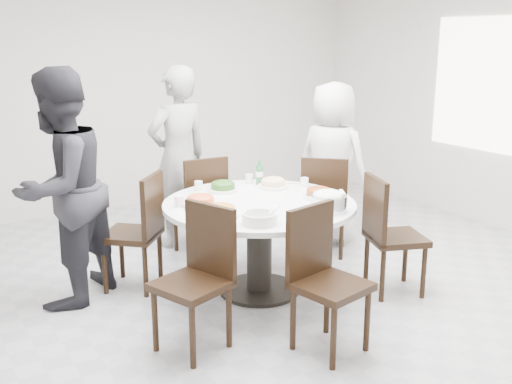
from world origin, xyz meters
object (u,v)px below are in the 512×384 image
chair_n (199,205)px  chair_se (396,235)px  chair_nw (131,232)px  chair_s (331,283)px  soup_bowl (260,218)px  chair_ne (325,204)px  diner_left (61,189)px  chair_sw (191,282)px  diner_right (332,163)px  diner_middle (178,158)px  rice_bowl (328,203)px  dining_table (259,248)px  beverage_bottle (259,172)px

chair_n → chair_se: bearing=123.7°
chair_nw → chair_s: 1.80m
chair_n → soup_bowl: bearing=82.9°
chair_ne → chair_se: 1.01m
diner_left → chair_sw: bearing=74.6°
chair_n → diner_right: 1.38m
chair_s → diner_left: (-1.26, 1.66, 0.42)m
chair_ne → chair_sw: 2.11m
chair_sw → chair_s: (0.76, -0.48, 0.00)m
diner_middle → rice_bowl: (0.37, -1.85, -0.06)m
chair_ne → diner_left: bearing=36.6°
chair_s → chair_sw: bearing=135.9°
dining_table → beverage_bottle: bearing=58.3°
diner_left → soup_bowl: (1.06, -1.10, -0.11)m
chair_nw → diner_middle: bearing=176.8°
diner_middle → chair_ne: bearing=130.6°
chair_s → diner_right: diner_right is taller
dining_table → chair_s: chair_s is taller
dining_table → diner_right: diner_right is taller
dining_table → rice_bowl: (0.31, -0.47, 0.43)m
diner_left → soup_bowl: size_ratio=7.24×
rice_bowl → soup_bowl: 0.60m
dining_table → chair_ne: chair_ne is taller
dining_table → diner_middle: (-0.06, 1.39, 0.50)m
diner_middle → beverage_bottle: bearing=103.5°
rice_bowl → beverage_bottle: beverage_bottle is taller
chair_nw → soup_bowl: bearing=68.5°
chair_n → diner_middle: (-0.04, 0.35, 0.40)m
diner_right → chair_ne: bearing=111.5°
rice_bowl → diner_middle: bearing=101.4°
chair_sw → dining_table: bearing=102.7°
chair_sw → diner_right: 2.51m
chair_ne → diner_right: bearing=-96.0°
chair_nw → diner_right: (2.12, 0.11, 0.32)m
beverage_bottle → dining_table: bearing=-121.7°
chair_sw → diner_middle: diner_middle is taller
chair_ne → chair_nw: bearing=35.9°
chair_nw → soup_bowl: size_ratio=3.83×
chair_n → soup_bowl: size_ratio=3.83×
chair_sw → diner_left: 1.35m
chair_sw → beverage_bottle: bearing=111.8°
chair_nw → beverage_bottle: size_ratio=4.37×
dining_table → chair_s: bearing=-95.1°
rice_bowl → beverage_bottle: size_ratio=1.25×
diner_right → diner_left: diner_left is taller
chair_se → diner_middle: diner_middle is taller
chair_sw → beverage_bottle: 1.59m
diner_left → rice_bowl: size_ratio=6.58×
chair_ne → chair_s: bearing=94.6°
dining_table → chair_nw: (-0.83, 0.62, 0.10)m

